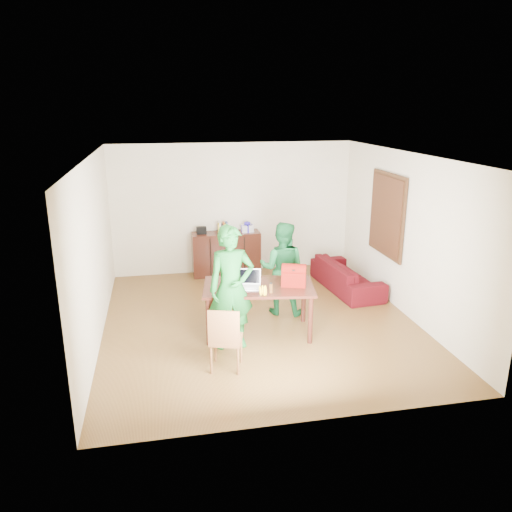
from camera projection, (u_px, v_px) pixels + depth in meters
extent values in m
cube|color=#482D12|center=(260.00, 324.00, 8.24)|extent=(5.00, 5.50, 0.10)
cube|color=white|center=(260.00, 152.00, 7.42)|extent=(5.00, 5.50, 0.10)
cube|color=beige|center=(233.00, 208.00, 10.45)|extent=(5.00, 0.10, 2.70)
cube|color=beige|center=(314.00, 313.00, 5.20)|extent=(5.00, 0.10, 2.70)
cube|color=beige|center=(91.00, 252.00, 7.35)|extent=(0.10, 5.50, 2.70)
cube|color=beige|center=(410.00, 235.00, 8.30)|extent=(0.10, 5.50, 2.70)
cube|color=#3F2614|center=(387.00, 215.00, 8.88)|extent=(0.04, 1.28, 1.48)
cube|color=#452814|center=(385.00, 215.00, 8.88)|extent=(0.01, 1.18, 1.36)
cube|color=black|center=(226.00, 253.00, 10.41)|extent=(1.40, 0.45, 0.90)
cube|color=black|center=(201.00, 230.00, 10.16)|extent=(0.20, 0.14, 0.14)
cube|color=silver|center=(247.00, 228.00, 10.34)|extent=(0.24, 0.22, 0.14)
ellipsoid|color=#2A1BB5|center=(247.00, 223.00, 10.31)|extent=(0.14, 0.14, 0.07)
cube|color=black|center=(259.00, 287.00, 7.62)|extent=(1.79, 1.19, 0.04)
cylinder|color=black|center=(209.00, 322.00, 7.33)|extent=(0.07, 0.07, 0.74)
cylinder|color=black|center=(310.00, 320.00, 7.39)|extent=(0.07, 0.07, 0.74)
cylinder|color=black|center=(211.00, 302.00, 8.08)|extent=(0.07, 0.07, 0.74)
cylinder|color=black|center=(304.00, 300.00, 8.13)|extent=(0.07, 0.07, 0.74)
cube|color=brown|center=(226.00, 340.00, 6.66)|extent=(0.51, 0.50, 0.05)
cube|color=brown|center=(224.00, 328.00, 6.42)|extent=(0.41, 0.15, 0.47)
imported|color=#13591E|center=(231.00, 288.00, 7.15)|extent=(0.69, 0.48, 1.83)
imported|color=#135929|center=(282.00, 268.00, 8.37)|extent=(0.94, 0.85, 1.59)
cube|color=white|center=(248.00, 287.00, 7.51)|extent=(0.41, 0.33, 0.02)
cube|color=black|center=(248.00, 279.00, 7.47)|extent=(0.37, 0.17, 0.23)
cylinder|color=#533013|center=(271.00, 288.00, 7.30)|extent=(0.07, 0.07, 0.16)
cube|color=maroon|center=(294.00, 277.00, 7.58)|extent=(0.42, 0.32, 0.27)
imported|color=#340706|center=(347.00, 276.00, 9.60)|extent=(0.91, 1.92, 0.54)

